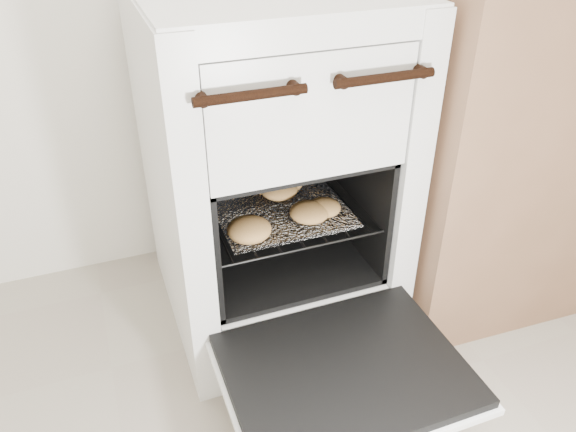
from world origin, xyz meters
The scene contains 6 objects.
stove centered at (0.19, 1.15, 0.47)m, with size 0.62×0.69×0.96m.
oven_door centered at (0.19, 0.63, 0.21)m, with size 0.56×0.44×0.04m.
oven_rack centered at (0.19, 1.08, 0.39)m, with size 0.45×0.44×0.01m.
foil_sheet centered at (0.19, 1.06, 0.40)m, with size 0.35×0.31×0.01m, color silver.
baked_rolls centered at (0.19, 1.07, 0.43)m, with size 0.35×0.36×0.05m.
counter centered at (1.02, 1.09, 0.50)m, with size 0.99×0.66×0.99m, color brown.
Camera 1 is at (-0.26, -0.18, 1.21)m, focal length 35.00 mm.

